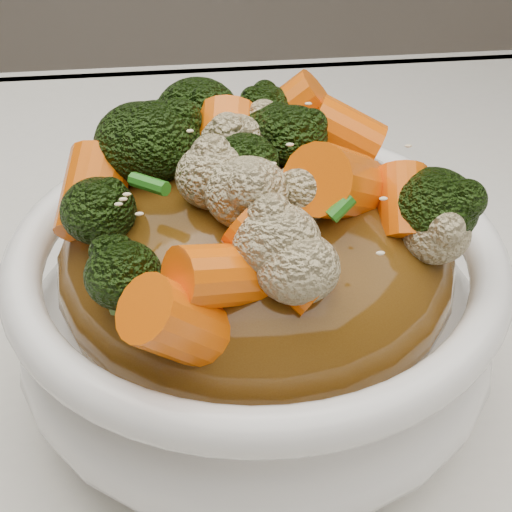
{
  "coord_description": "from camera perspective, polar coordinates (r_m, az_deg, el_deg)",
  "views": [
    {
      "loc": [
        -0.05,
        -0.27,
        1.04
      ],
      "look_at": [
        -0.02,
        0.01,
        0.83
      ],
      "focal_mm": 55.0,
      "sensor_mm": 36.0,
      "label": 1
    }
  ],
  "objects": [
    {
      "name": "tablecloth",
      "position": [
        0.42,
        2.42,
        -11.28
      ],
      "size": [
        1.2,
        0.8,
        0.04
      ],
      "primitive_type": "cube",
      "color": "white",
      "rests_on": "dining_table"
    },
    {
      "name": "bowl",
      "position": [
        0.37,
        -0.0,
        -4.13
      ],
      "size": [
        0.26,
        0.26,
        0.09
      ],
      "primitive_type": null,
      "rotation": [
        0.0,
        0.0,
        0.17
      ],
      "color": "white",
      "rests_on": "tablecloth"
    },
    {
      "name": "sauce_base",
      "position": [
        0.35,
        -0.0,
        -0.4
      ],
      "size": [
        0.21,
        0.21,
        0.1
      ],
      "primitive_type": "ellipsoid",
      "rotation": [
        0.0,
        0.0,
        0.17
      ],
      "color": "#5B380F",
      "rests_on": "bowl"
    },
    {
      "name": "carrots",
      "position": [
        0.32,
        -0.0,
        8.84
      ],
      "size": [
        0.21,
        0.21,
        0.05
      ],
      "primitive_type": null,
      "rotation": [
        0.0,
        0.0,
        0.17
      ],
      "color": "#FD6608",
      "rests_on": "sauce_base"
    },
    {
      "name": "broccoli",
      "position": [
        0.32,
        -0.0,
        8.68
      ],
      "size": [
        0.21,
        0.21,
        0.05
      ],
      "primitive_type": null,
      "rotation": [
        0.0,
        0.0,
        0.17
      ],
      "color": "black",
      "rests_on": "sauce_base"
    },
    {
      "name": "cauliflower",
      "position": [
        0.32,
        -0.0,
        8.35
      ],
      "size": [
        0.21,
        0.21,
        0.04
      ],
      "primitive_type": null,
      "rotation": [
        0.0,
        0.0,
        0.17
      ],
      "color": "beige",
      "rests_on": "sauce_base"
    },
    {
      "name": "scallions",
      "position": [
        0.32,
        -0.0,
        9.0
      ],
      "size": [
        0.15,
        0.15,
        0.02
      ],
      "primitive_type": null,
      "rotation": [
        0.0,
        0.0,
        0.17
      ],
      "color": "#24731A",
      "rests_on": "sauce_base"
    },
    {
      "name": "sesame_seeds",
      "position": [
        0.32,
        0.0,
        9.0
      ],
      "size": [
        0.18,
        0.18,
        0.01
      ],
      "primitive_type": null,
      "rotation": [
        0.0,
        0.0,
        0.17
      ],
      "color": "beige",
      "rests_on": "sauce_base"
    }
  ]
}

